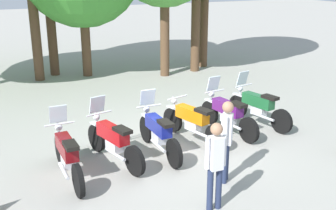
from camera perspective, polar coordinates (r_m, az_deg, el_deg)
ground_plane at (r=9.91m, az=1.24°, el=-5.77°), size 80.00×80.00×0.00m
motorcycle_0 at (r=8.55m, az=-13.73°, el=-6.58°), size 0.62×2.19×1.37m
motorcycle_1 at (r=9.05m, az=-7.59°, el=-4.76°), size 0.75×2.15×1.37m
motorcycle_2 at (r=9.40m, az=-1.34°, el=-3.72°), size 0.62×2.19×1.37m
motorcycle_3 at (r=10.12m, az=3.39°, el=-2.21°), size 0.78×2.14×0.99m
motorcycle_4 at (r=10.71m, az=8.18°, el=-1.12°), size 0.62×2.19×1.37m
motorcycle_5 at (r=11.41m, az=12.26°, el=-0.15°), size 0.68×2.17×1.37m
person_0 at (r=8.07m, az=8.08°, el=-4.22°), size 0.33×0.35×1.66m
person_2 at (r=7.12m, az=6.55°, el=-7.61°), size 0.40×0.22×1.62m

